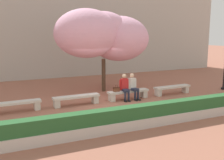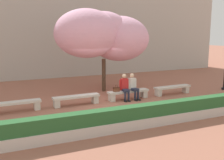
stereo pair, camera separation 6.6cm
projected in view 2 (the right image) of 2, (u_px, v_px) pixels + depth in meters
The scene contains 11 objects.
ground_plane at pixel (104, 102), 12.55m from camera, with size 100.00×100.00×0.00m, color #9E604C.
building_facade at pixel (56, 12), 20.47m from camera, with size 28.00×4.00×9.76m, color #B7B2A8.
stone_bench_west_end at pixel (14, 105), 10.89m from camera, with size 2.18×0.47×0.45m.
stone_bench_near_west at pixel (76, 98), 11.96m from camera, with size 2.18×0.47×0.45m.
stone_bench_center at pixel (128, 93), 13.03m from camera, with size 2.18×0.47×0.45m.
stone_bench_near_east at pixel (172, 89), 14.10m from camera, with size 2.18×0.47×0.45m.
person_seated_left at pixel (125, 86), 12.82m from camera, with size 0.51×0.71×1.29m.
person_seated_right at pixel (133, 85), 13.01m from camera, with size 0.51×0.72×1.29m.
handbag at pixel (116, 89), 12.69m from camera, with size 0.30×0.15×0.34m.
cherry_tree_main at pixel (104, 35), 14.38m from camera, with size 5.49×3.65×4.53m.
planter_hedge_foreground at pixel (143, 116), 9.17m from camera, with size 14.45×0.50×0.80m.
Camera 2 is at (-4.58, -11.28, 3.25)m, focal length 42.00 mm.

